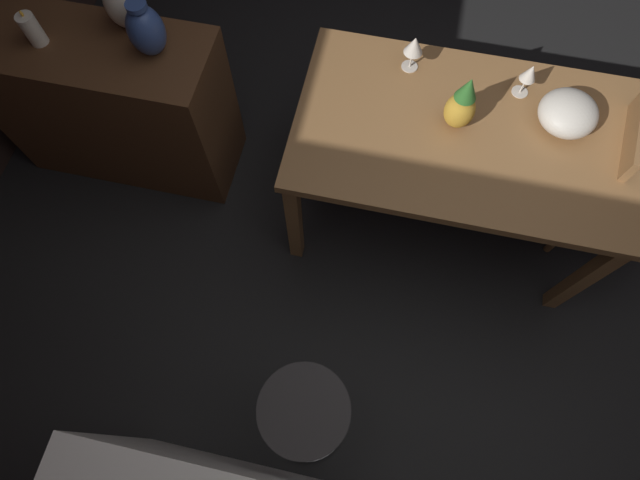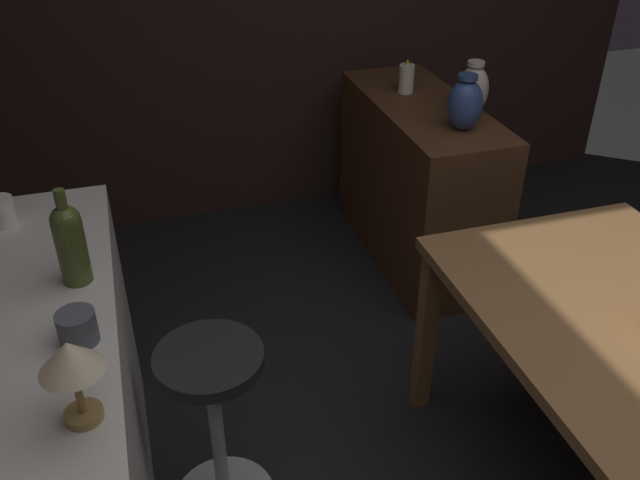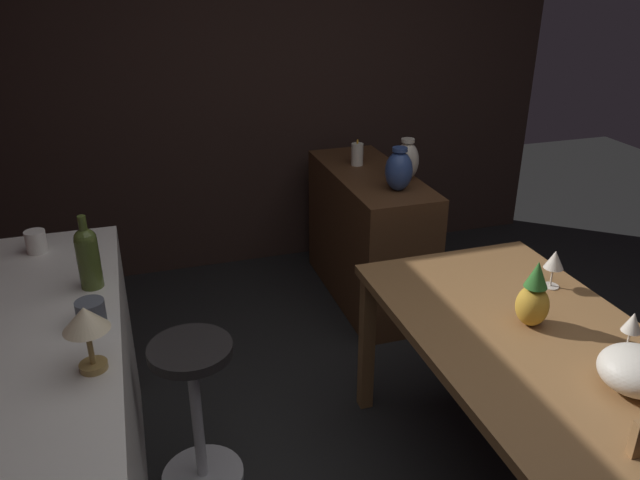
# 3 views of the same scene
# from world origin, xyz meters

# --- Properties ---
(ground_plane) EXTENTS (9.00, 9.00, 0.00)m
(ground_plane) POSITION_xyz_m (0.00, 0.00, 0.00)
(ground_plane) COLOR black
(dining_table) EXTENTS (1.40, 0.84, 0.74)m
(dining_table) POSITION_xyz_m (0.12, -0.30, 0.65)
(dining_table) COLOR olive
(dining_table) RESTS_ON ground_plane
(sideboard_cabinet) EXTENTS (1.10, 0.44, 0.82)m
(sideboard_cabinet) POSITION_xyz_m (1.77, -0.34, 0.41)
(sideboard_cabinet) COLOR #56351E
(sideboard_cabinet) RESTS_ON ground_plane
(chair_near_window) EXTENTS (0.45, 0.45, 0.85)m
(chair_near_window) POSITION_xyz_m (-0.63, -0.36, 0.48)
(chair_near_window) COLOR olive
(chair_near_window) RESTS_ON ground_plane
(bar_stool) EXTENTS (0.34, 0.34, 0.66)m
(bar_stool) POSITION_xyz_m (0.53, 0.88, 0.35)
(bar_stool) COLOR #262323
(bar_stool) RESTS_ON ground_plane
(wine_glass_left) EXTENTS (0.07, 0.07, 0.15)m
(wine_glass_left) POSITION_xyz_m (-0.08, -0.55, 0.85)
(wine_glass_left) COLOR silver
(wine_glass_left) RESTS_ON dining_table
(wine_glass_right) EXTENTS (0.08, 0.08, 0.16)m
(wine_glass_right) POSITION_xyz_m (0.39, -0.58, 0.86)
(wine_glass_right) COLOR silver
(wine_glass_right) RESTS_ON dining_table
(pineapple_centerpiece) EXTENTS (0.12, 0.12, 0.26)m
(pineapple_centerpiece) POSITION_xyz_m (0.17, -0.33, 0.85)
(pineapple_centerpiece) COLOR gold
(pineapple_centerpiece) RESTS_ON dining_table
(fruit_bowl) EXTENTS (0.23, 0.23, 0.14)m
(fruit_bowl) POSITION_xyz_m (-0.25, -0.42, 0.81)
(fruit_bowl) COLOR beige
(fruit_bowl) RESTS_ON dining_table
(pillar_candle_tall) EXTENTS (0.07, 0.07, 0.16)m
(pillar_candle_tall) POSITION_xyz_m (1.94, -0.31, 0.89)
(pillar_candle_tall) COLOR white
(pillar_candle_tall) RESTS_ON sideboard_cabinet
(vase_ceramic_ivory) EXTENTS (0.14, 0.14, 0.24)m
(vase_ceramic_ivory) POSITION_xyz_m (1.60, -0.48, 0.93)
(vase_ceramic_ivory) COLOR beige
(vase_ceramic_ivory) RESTS_ON sideboard_cabinet
(vase_ceramic_blue) EXTENTS (0.15, 0.15, 0.24)m
(vase_ceramic_blue) POSITION_xyz_m (1.45, -0.37, 0.93)
(vase_ceramic_blue) COLOR #334C8C
(vase_ceramic_blue) RESTS_ON sideboard_cabinet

